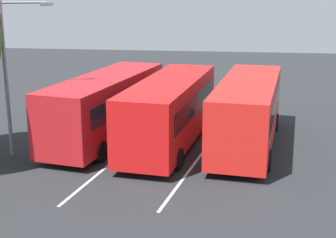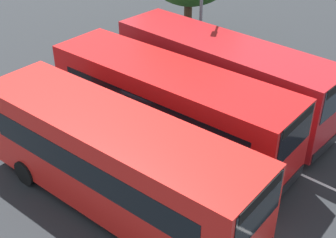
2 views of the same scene
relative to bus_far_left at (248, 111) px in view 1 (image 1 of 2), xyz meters
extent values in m
plane|color=#232628|center=(-0.43, 3.62, -1.73)|extent=(71.63, 71.63, 0.00)
cube|color=red|center=(-0.03, 0.00, 0.01)|extent=(9.86, 3.66, 2.85)
cube|color=black|center=(4.71, -0.58, 0.77)|extent=(0.39, 2.19, 1.20)
cube|color=black|center=(0.12, 1.21, 0.35)|extent=(8.04, 1.07, 0.91)
cube|color=black|center=(-0.18, -1.20, 0.35)|extent=(8.04, 1.07, 0.91)
cube|color=black|center=(4.73, -0.59, 1.25)|extent=(0.34, 1.99, 0.32)
cube|color=black|center=(4.74, -0.59, -1.20)|extent=(0.38, 2.29, 0.36)
cylinder|color=black|center=(3.17, 0.80, -1.28)|extent=(0.93, 0.39, 0.90)
cylinder|color=black|center=(2.88, -1.55, -1.28)|extent=(0.93, 0.39, 0.90)
cylinder|color=black|center=(-2.94, 1.56, -1.28)|extent=(0.93, 0.39, 0.90)
cylinder|color=black|center=(-3.23, -0.80, -1.28)|extent=(0.93, 0.39, 0.90)
cube|color=red|center=(-0.34, 3.66, 0.01)|extent=(9.87, 3.73, 2.85)
cube|color=black|center=(4.40, 3.04, 0.77)|extent=(0.41, 2.19, 1.20)
cube|color=black|center=(-0.18, 4.87, 0.35)|extent=(8.03, 1.14, 0.91)
cube|color=black|center=(-0.50, 2.45, 0.35)|extent=(8.03, 1.14, 0.91)
cube|color=black|center=(4.42, 3.03, 1.25)|extent=(0.36, 1.99, 0.32)
cube|color=black|center=(4.43, 3.03, -1.20)|extent=(0.40, 2.29, 0.36)
cylinder|color=black|center=(2.87, 4.43, -1.28)|extent=(0.93, 0.40, 0.90)
cylinder|color=black|center=(2.56, 2.08, -1.28)|extent=(0.93, 0.40, 0.90)
cylinder|color=black|center=(-3.24, 5.24, -1.28)|extent=(0.93, 0.40, 0.90)
cylinder|color=black|center=(-3.55, 2.89, -1.28)|extent=(0.93, 0.40, 0.90)
cube|color=#AD191E|center=(0.20, 6.89, 0.01)|extent=(9.93, 4.29, 2.85)
cube|color=#19232D|center=(4.88, 5.98, 0.77)|extent=(0.54, 2.18, 1.20)
cube|color=#19232D|center=(0.43, 8.09, 0.35)|extent=(7.95, 1.63, 0.91)
cube|color=#19232D|center=(-0.04, 5.70, 0.35)|extent=(7.95, 1.63, 0.91)
cube|color=black|center=(4.90, 5.97, 1.25)|extent=(0.48, 1.98, 0.32)
cube|color=black|center=(4.91, 5.97, -1.20)|extent=(0.54, 2.27, 0.36)
cylinder|color=black|center=(3.45, 7.47, -1.28)|extent=(0.94, 0.45, 0.90)
cylinder|color=black|center=(2.99, 5.14, -1.28)|extent=(0.94, 0.45, 0.90)
cylinder|color=black|center=(-2.60, 8.65, -1.28)|extent=(0.94, 0.45, 0.90)
cylinder|color=black|center=(-3.05, 6.32, -1.28)|extent=(0.94, 0.45, 0.90)
cylinder|color=#232833|center=(6.58, 2.87, -1.34)|extent=(0.13, 0.13, 0.79)
cylinder|color=#232833|center=(6.54, 3.02, -1.34)|extent=(0.13, 0.13, 0.79)
cylinder|color=#232328|center=(6.56, 2.95, -0.63)|extent=(0.39, 0.39, 0.63)
sphere|color=tan|center=(6.56, 2.95, -0.20)|extent=(0.22, 0.22, 0.22)
cylinder|color=gray|center=(-2.77, 10.52, 1.68)|extent=(0.16, 0.16, 6.83)
cylinder|color=gray|center=(-2.47, 9.62, 4.99)|extent=(0.71, 1.84, 0.10)
cube|color=slate|center=(-2.16, 8.71, 4.91)|extent=(0.37, 0.59, 0.14)
cube|color=silver|center=(-0.43, 1.86, -1.73)|extent=(14.70, 2.57, 0.01)
cube|color=silver|center=(-0.43, 5.37, -1.73)|extent=(14.70, 2.57, 0.01)
camera|label=1|loc=(-23.12, 0.71, 5.68)|focal=53.57mm
camera|label=2|loc=(7.03, -8.31, 8.17)|focal=47.99mm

